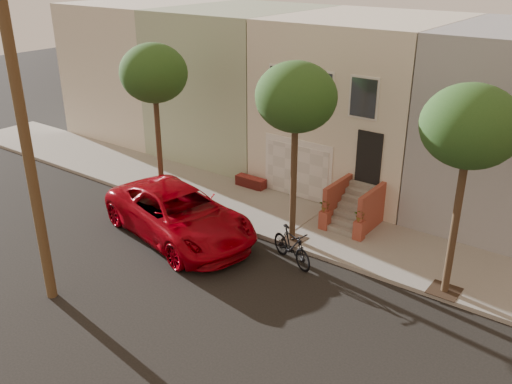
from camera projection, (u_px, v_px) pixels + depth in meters
The scene contains 9 objects.
ground at pixel (197, 282), 17.38m from camera, with size 90.00×90.00×0.00m, color black.
sidewalk at pixel (291, 219), 21.30m from camera, with size 40.00×3.70×0.15m, color gray.
house_row at pixel (366, 99), 24.19m from camera, with size 33.10×11.70×7.00m.
tree_left at pixel (154, 74), 21.19m from camera, with size 2.70×2.57×6.30m.
tree_mid at pixel (296, 98), 17.63m from camera, with size 2.70×2.57×6.30m.
tree_right at pixel (470, 128), 14.62m from camera, with size 2.70×2.57×6.30m.
utility_pole at pixel (427, 254), 8.59m from camera, with size 23.60×1.22×10.00m.
pickup_truck at pixel (179, 214), 19.80m from camera, with size 3.00×6.51×1.81m, color #96000C.
motorcycle at pixel (292, 246), 18.21m from camera, with size 0.59×2.09×1.26m, color black.
Camera 1 is at (10.33, -10.82, 9.48)m, focal length 38.69 mm.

